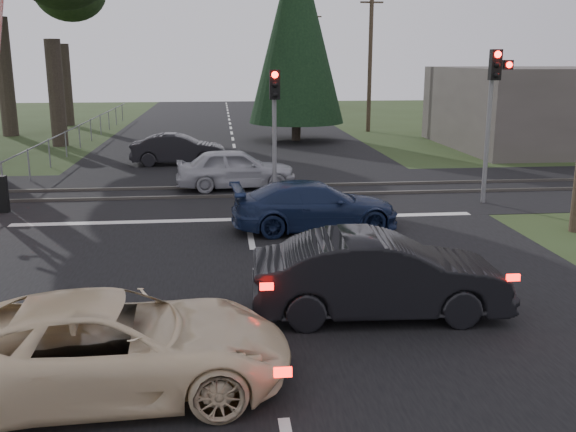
{
  "coord_description": "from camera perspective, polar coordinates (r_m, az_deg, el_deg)",
  "views": [
    {
      "loc": [
        -0.71,
        -9.42,
        4.43
      ],
      "look_at": [
        0.63,
        3.23,
        1.3
      ],
      "focal_mm": 40.0,
      "sensor_mm": 36.0,
      "label": 1
    }
  ],
  "objects": [
    {
      "name": "ground",
      "position": [
        10.43,
        -1.61,
        -11.31
      ],
      "size": [
        120.0,
        120.0,
        0.0
      ],
      "primitive_type": "plane",
      "color": "#2C3B1A",
      "rests_on": "ground"
    },
    {
      "name": "road",
      "position": [
        19.93,
        -3.86,
        0.96
      ],
      "size": [
        14.0,
        100.0,
        0.01
      ],
      "primitive_type": "cube",
      "color": "black",
      "rests_on": "ground"
    },
    {
      "name": "rail_corridor",
      "position": [
        21.88,
        -4.07,
        2.12
      ],
      "size": [
        120.0,
        8.0,
        0.01
      ],
      "primitive_type": "cube",
      "color": "black",
      "rests_on": "ground"
    },
    {
      "name": "stop_line",
      "position": [
        18.18,
        -3.63,
        -0.27
      ],
      "size": [
        13.0,
        0.35,
        0.0
      ],
      "primitive_type": "cube",
      "color": "silver",
      "rests_on": "ground"
    },
    {
      "name": "rail_near",
      "position": [
        21.09,
        -3.99,
        1.8
      ],
      "size": [
        120.0,
        0.12,
        0.1
      ],
      "primitive_type": "cube",
      "color": "#59544C",
      "rests_on": "ground"
    },
    {
      "name": "rail_far",
      "position": [
        22.66,
        -4.15,
        2.64
      ],
      "size": [
        120.0,
        0.12,
        0.1
      ],
      "primitive_type": "cube",
      "color": "#59544C",
      "rests_on": "ground"
    },
    {
      "name": "traffic_signal_right",
      "position": [
        20.65,
        17.81,
        10.08
      ],
      "size": [
        0.68,
        0.48,
        4.7
      ],
      "color": "slate",
      "rests_on": "ground"
    },
    {
      "name": "traffic_signal_center",
      "position": [
        20.23,
        -1.2,
        9.21
      ],
      "size": [
        0.32,
        0.48,
        4.1
      ],
      "color": "slate",
      "rests_on": "ground"
    },
    {
      "name": "utility_pole_mid",
      "position": [
        40.48,
        7.32,
        14.12
      ],
      "size": [
        1.8,
        0.26,
        9.0
      ],
      "color": "#4C3D2D",
      "rests_on": "ground"
    },
    {
      "name": "utility_pole_far",
      "position": [
        65.07,
        2.15,
        14.06
      ],
      "size": [
        1.8,
        0.26,
        9.0
      ],
      "color": "#4C3D2D",
      "rests_on": "ground"
    },
    {
      "name": "conifer_tree",
      "position": [
        35.7,
        0.76,
        16.32
      ],
      "size": [
        5.2,
        5.2,
        11.0
      ],
      "color": "#473D33",
      "rests_on": "ground"
    },
    {
      "name": "fence_left",
      "position": [
        32.99,
        -18.48,
        5.39
      ],
      "size": [
        0.1,
        36.0,
        1.2
      ],
      "primitive_type": null,
      "color": "slate",
      "rests_on": "ground"
    },
    {
      "name": "cream_coupe",
      "position": [
        9.1,
        -15.51,
        -11.08
      ],
      "size": [
        4.98,
        2.5,
        1.35
      ],
      "primitive_type": "imported",
      "rotation": [
        0.0,
        0.0,
        1.62
      ],
      "color": "beige",
      "rests_on": "ground"
    },
    {
      "name": "dark_hatchback",
      "position": [
        11.38,
        8.12,
        -5.27
      ],
      "size": [
        4.52,
        1.75,
        1.47
      ],
      "primitive_type": "imported",
      "rotation": [
        0.0,
        0.0,
        1.53
      ],
      "color": "black",
      "rests_on": "ground"
    },
    {
      "name": "silver_car",
      "position": [
        22.45,
        -4.68,
        4.22
      ],
      "size": [
        4.25,
        1.98,
        1.41
      ],
      "primitive_type": "imported",
      "rotation": [
        0.0,
        0.0,
        1.65
      ],
      "color": "#AAACB3",
      "rests_on": "ground"
    },
    {
      "name": "blue_sedan",
      "position": [
        16.95,
        2.41,
        0.89
      ],
      "size": [
        4.53,
        2.11,
        1.28
      ],
      "primitive_type": "imported",
      "rotation": [
        0.0,
        0.0,
        1.64
      ],
      "color": "#162344",
      "rests_on": "ground"
    },
    {
      "name": "dark_car_far",
      "position": [
        27.97,
        -9.71,
        5.86
      ],
      "size": [
        4.0,
        1.48,
        1.31
      ],
      "primitive_type": "imported",
      "rotation": [
        0.0,
        0.0,
        1.55
      ],
      "color": "black",
      "rests_on": "ground"
    }
  ]
}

